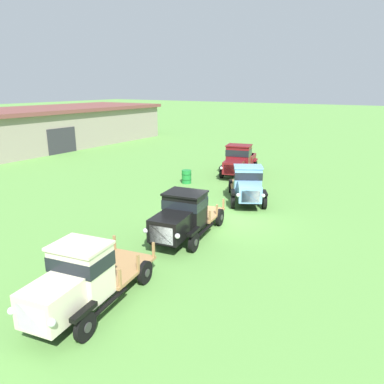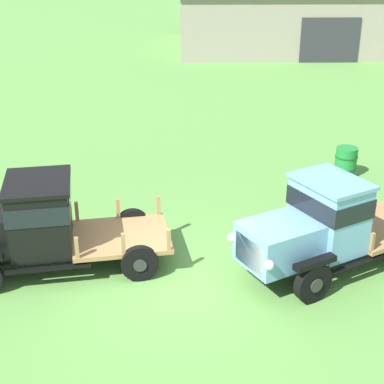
% 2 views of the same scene
% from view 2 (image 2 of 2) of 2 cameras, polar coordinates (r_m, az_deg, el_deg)
% --- Properties ---
extents(ground_plane, '(240.00, 240.00, 0.00)m').
position_cam_2_polar(ground_plane, '(12.47, -1.50, -8.42)').
color(ground_plane, '#5B9342').
extents(farm_shed, '(23.82, 10.27, 4.05)m').
position_cam_2_polar(farm_shed, '(39.21, 16.82, 16.29)').
color(farm_shed, gray).
rests_on(farm_shed, ground).
extents(vintage_truck_second_in_line, '(5.15, 2.55, 2.03)m').
position_cam_2_polar(vintage_truck_second_in_line, '(12.79, -15.52, -2.94)').
color(vintage_truck_second_in_line, black).
rests_on(vintage_truck_second_in_line, ground).
extents(vintage_truck_midrow_center, '(4.91, 3.65, 2.08)m').
position_cam_2_polar(vintage_truck_midrow_center, '(12.55, 12.48, -3.23)').
color(vintage_truck_midrow_center, black).
rests_on(vintage_truck_midrow_center, ground).
extents(oil_drum_beside_row, '(0.66, 0.66, 0.89)m').
position_cam_2_polar(oil_drum_beside_row, '(17.92, 14.69, 2.84)').
color(oil_drum_beside_row, '#1E7F33').
rests_on(oil_drum_beside_row, ground).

